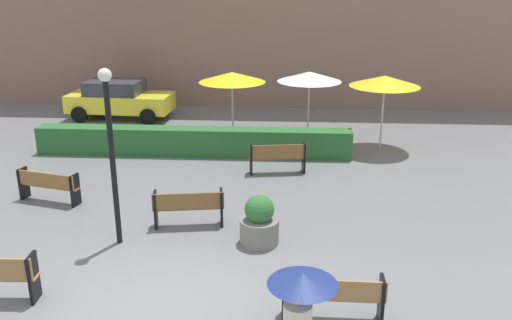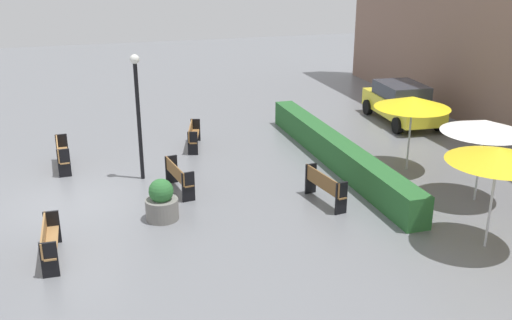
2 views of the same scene
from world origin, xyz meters
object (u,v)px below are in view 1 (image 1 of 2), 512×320
object	(u,v)px
lamp_post	(111,140)
patio_umbrella_yellow	(232,77)
bench_far_left	(48,184)
patio_umbrella_white	(309,77)
patio_umbrella_yellow_far	(385,81)
planter_pot	(259,223)
bench_back_row	(278,156)
parked_car	(119,99)
bench_mid_center	(189,206)
bench_near_right	(333,295)

from	to	relation	value
lamp_post	patio_umbrella_yellow	size ratio (longest dim) A/B	1.60
bench_far_left	patio_umbrella_white	distance (m)	9.78
patio_umbrella_yellow_far	planter_pot	bearing A→B (deg)	-117.50
patio_umbrella_white	bench_back_row	bearing A→B (deg)	-103.63
planter_pot	patio_umbrella_yellow	size ratio (longest dim) A/B	0.47
parked_car	patio_umbrella_yellow_far	bearing A→B (deg)	-19.40
patio_umbrella_yellow	patio_umbrella_white	world-z (taller)	patio_umbrella_yellow
bench_mid_center	patio_umbrella_white	xyz separation A→B (m)	(3.00, 7.94, 1.66)
planter_pot	patio_umbrella_white	world-z (taller)	patio_umbrella_white
bench_back_row	parked_car	distance (m)	9.18
patio_umbrella_white	parked_car	distance (m)	8.10
bench_far_left	parked_car	world-z (taller)	parked_car
patio_umbrella_yellow_far	bench_mid_center	bearing A→B (deg)	-130.06
parked_car	bench_mid_center	bearing A→B (deg)	-64.84
bench_mid_center	bench_back_row	size ratio (longest dim) A/B	0.97
bench_far_left	patio_umbrella_white	xyz separation A→B (m)	(6.89, 6.74, 1.68)
patio_umbrella_yellow	patio_umbrella_white	xyz separation A→B (m)	(2.73, 0.57, -0.05)
bench_back_row	planter_pot	distance (m)	4.47
bench_back_row	planter_pot	world-z (taller)	planter_pot
bench_mid_center	bench_near_right	bearing A→B (deg)	-48.49
planter_pot	bench_near_right	bearing A→B (deg)	-63.27
bench_far_left	patio_umbrella_white	world-z (taller)	patio_umbrella_white
planter_pot	patio_umbrella_white	bearing A→B (deg)	81.40
planter_pot	lamp_post	size ratio (longest dim) A/B	0.29
patio_umbrella_yellow_far	parked_car	size ratio (longest dim) A/B	0.58
bench_near_right	patio_umbrella_yellow_far	distance (m)	10.36
bench_near_right	parked_car	xyz separation A→B (m)	(-7.78, 13.50, 0.32)
patio_umbrella_yellow	patio_umbrella_yellow_far	size ratio (longest dim) A/B	0.96
patio_umbrella_yellow_far	parked_car	world-z (taller)	patio_umbrella_yellow_far
bench_mid_center	bench_near_right	world-z (taller)	bench_mid_center
patio_umbrella_white	bench_far_left	bearing A→B (deg)	-135.62
patio_umbrella_white	parked_car	world-z (taller)	patio_umbrella_white
lamp_post	patio_umbrella_white	xyz separation A→B (m)	(4.39, 8.82, -0.19)
bench_near_right	parked_car	bearing A→B (deg)	119.97
bench_near_right	lamp_post	bearing A→B (deg)	149.91
planter_pot	patio_umbrella_white	distance (m)	8.92
bench_far_left	patio_umbrella_yellow_far	world-z (taller)	patio_umbrella_yellow_far
patio_umbrella_white	bench_mid_center	bearing A→B (deg)	-110.70
bench_near_right	lamp_post	distance (m)	5.49
bench_back_row	bench_mid_center	bearing A→B (deg)	-117.92
bench_far_left	parked_car	distance (m)	8.87
patio_umbrella_yellow	patio_umbrella_yellow_far	distance (m)	5.24
bench_near_right	planter_pot	world-z (taller)	planter_pot
planter_pot	patio_umbrella_yellow	world-z (taller)	patio_umbrella_yellow
bench_back_row	patio_umbrella_yellow_far	bearing A→B (deg)	38.22
lamp_post	patio_umbrella_white	distance (m)	9.86
bench_mid_center	patio_umbrella_yellow_far	bearing A→B (deg)	49.94
lamp_post	patio_umbrella_yellow_far	xyz separation A→B (m)	(6.82, 7.34, -0.05)
parked_car	patio_umbrella_yellow	bearing A→B (deg)	-28.06
bench_mid_center	patio_umbrella_yellow_far	distance (m)	8.62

